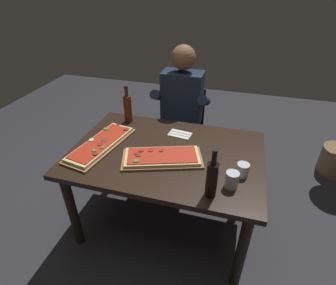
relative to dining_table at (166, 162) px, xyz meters
The scene contains 11 objects.
ground_plane 0.64m from the dining_table, ahead, with size 6.40×6.40×0.00m, color #2D2D33.
dining_table is the anchor object (origin of this frame).
pizza_rectangular_front 0.15m from the dining_table, 92.12° to the right, with size 0.61×0.42×0.05m.
pizza_rectangular_left 0.51m from the dining_table, behind, with size 0.34×0.65×0.05m.
wine_bottle_dark 0.56m from the dining_table, 43.58° to the right, with size 0.07×0.07×0.33m.
oil_bottle_amber 0.62m from the dining_table, 141.05° to the left, with size 0.07×0.07×0.33m.
tumbler_near_camera 0.58m from the dining_table, 12.33° to the right, with size 0.08×0.08×0.09m.
tumbler_far_side 0.57m from the dining_table, 27.08° to the right, with size 0.08×0.08×0.11m.
napkin_cutlery_set 0.28m from the dining_table, 81.14° to the left, with size 0.19×0.13×0.01m.
diner_chair 0.87m from the dining_table, 94.33° to the left, with size 0.44×0.44×0.87m.
seated_diner 0.74m from the dining_table, 95.03° to the left, with size 0.53×0.41×1.33m.
Camera 1 is at (0.45, -1.53, 1.86)m, focal length 28.15 mm.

